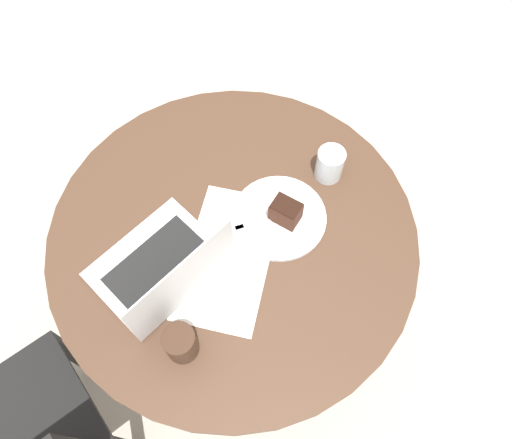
{
  "coord_description": "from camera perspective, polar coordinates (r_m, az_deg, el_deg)",
  "views": [
    {
      "loc": [
        0.38,
        0.45,
        2.01
      ],
      "look_at": [
        -0.06,
        0.03,
        0.81
      ],
      "focal_mm": 35.0,
      "sensor_mm": 36.0,
      "label": 1
    }
  ],
  "objects": [
    {
      "name": "coffee_glass",
      "position": [
        1.23,
        -8.61,
        -13.79
      ],
      "size": [
        0.08,
        0.08,
        0.11
      ],
      "color": "#3D2619",
      "rests_on": "dining_table"
    },
    {
      "name": "cake_slice",
      "position": [
        1.35,
        3.42,
        0.89
      ],
      "size": [
        0.07,
        0.09,
        0.07
      ],
      "rotation": [
        0.0,
        0.0,
        1.79
      ],
      "color": "#472619",
      "rests_on": "plate"
    },
    {
      "name": "dining_table",
      "position": [
        1.55,
        -2.37,
        -4.8
      ],
      "size": [
        1.02,
        1.02,
        0.77
      ],
      "color": "#4C3323",
      "rests_on": "ground_plane"
    },
    {
      "name": "plate",
      "position": [
        1.38,
        2.65,
        0.25
      ],
      "size": [
        0.26,
        0.26,
        0.01
      ],
      "color": "silver",
      "rests_on": "dining_table"
    },
    {
      "name": "laptop",
      "position": [
        1.31,
        -10.53,
        -5.57
      ],
      "size": [
        0.33,
        0.26,
        0.23
      ],
      "rotation": [
        0.0,
        0.0,
        9.41
      ],
      "color": "silver",
      "rests_on": "dining_table"
    },
    {
      "name": "water_glass",
      "position": [
        1.43,
        8.42,
        6.27
      ],
      "size": [
        0.08,
        0.08,
        0.1
      ],
      "color": "silver",
      "rests_on": "dining_table"
    },
    {
      "name": "fork",
      "position": [
        1.37,
        0.26,
        -0.3
      ],
      "size": [
        0.16,
        0.1,
        0.0
      ],
      "rotation": [
        0.0,
        0.0,
        5.77
      ],
      "color": "silver",
      "rests_on": "plate"
    },
    {
      "name": "ground_plane",
      "position": [
        2.09,
        -1.78,
        -10.72
      ],
      "size": [
        12.0,
        12.0,
        0.0
      ],
      "primitive_type": "plane",
      "color": "#B7AD9E"
    },
    {
      "name": "paper_document",
      "position": [
        1.34,
        -3.17,
        -4.27
      ],
      "size": [
        0.46,
        0.39,
        0.0
      ],
      "rotation": [
        0.0,
        0.0,
        0.53
      ],
      "color": "white",
      "rests_on": "dining_table"
    }
  ]
}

